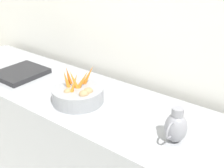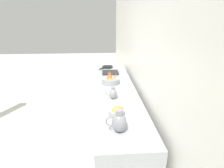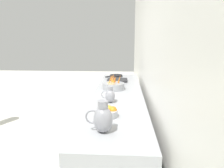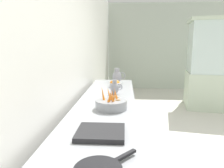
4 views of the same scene
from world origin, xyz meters
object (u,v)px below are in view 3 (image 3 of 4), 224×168
(orange_bowl, at_px, (108,112))
(metal_pitcher_tall, at_px, (103,118))
(vegetable_colander, at_px, (113,86))
(skillet_on_counter, at_px, (116,76))
(metal_pitcher_short, at_px, (110,95))

(orange_bowl, relative_size, metal_pitcher_tall, 0.76)
(vegetable_colander, height_order, skillet_on_counter, vegetable_colander)
(metal_pitcher_tall, bearing_deg, orange_bowl, -92.10)
(metal_pitcher_tall, bearing_deg, metal_pitcher_short, -89.98)
(orange_bowl, distance_m, metal_pitcher_short, 0.46)
(metal_pitcher_short, bearing_deg, vegetable_colander, -90.29)
(metal_pitcher_short, height_order, skillet_on_counter, metal_pitcher_short)
(skillet_on_counter, bearing_deg, vegetable_colander, 90.52)
(vegetable_colander, bearing_deg, metal_pitcher_short, 89.71)
(metal_pitcher_short, bearing_deg, orange_bowl, 91.60)
(metal_pitcher_short, bearing_deg, metal_pitcher_tall, 90.02)
(vegetable_colander, distance_m, metal_pitcher_short, 0.65)
(vegetable_colander, height_order, metal_pitcher_tall, metal_pitcher_tall)
(vegetable_colander, distance_m, orange_bowl, 1.11)
(metal_pitcher_tall, relative_size, skillet_on_counter, 0.75)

